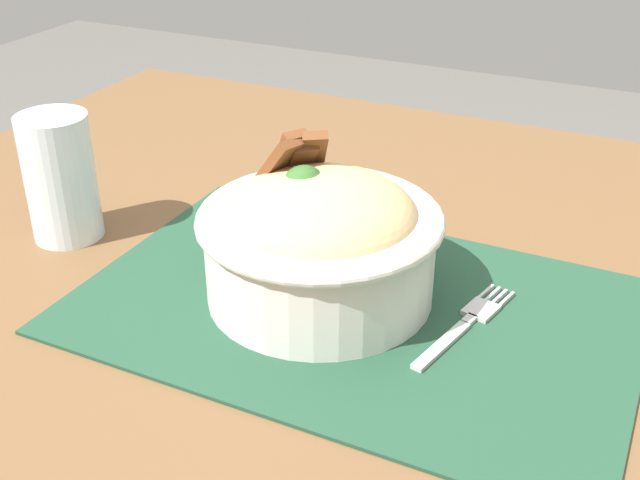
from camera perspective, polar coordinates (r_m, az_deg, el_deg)
table at (r=0.68m, az=4.96°, el=-9.61°), size 1.12×0.90×0.72m
placemat at (r=0.63m, az=2.47°, el=-4.82°), size 0.43×0.29×0.00m
bowl at (r=0.62m, az=-0.03°, el=0.22°), size 0.20×0.20×0.13m
fork at (r=0.62m, az=10.47°, el=-5.81°), size 0.04×0.13×0.00m
drinking_glass at (r=0.75m, az=-17.99°, el=3.79°), size 0.06×0.06×0.12m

